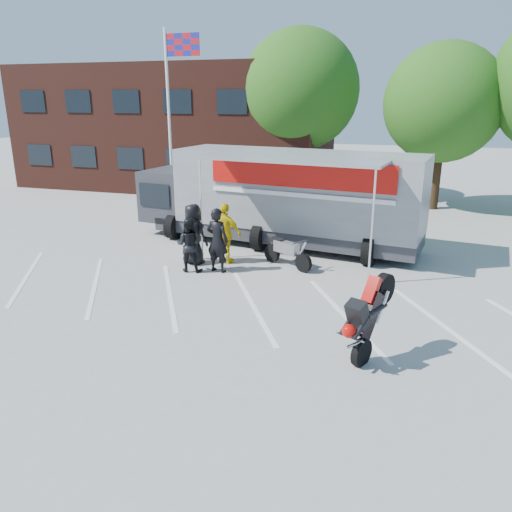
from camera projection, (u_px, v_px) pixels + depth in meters
The scene contains 13 objects.
ground at pixel (233, 319), 12.24m from camera, with size 100.00×100.00×0.00m, color #9E9E98.
parking_bay_lines at pixel (245, 303), 13.15m from camera, with size 18.00×5.00×0.01m, color white.
office_building at pixel (178, 127), 30.40m from camera, with size 18.00×8.00×7.00m, color #4E2219.
flagpole at pixel (174, 101), 21.58m from camera, with size 1.61×0.12×8.00m.
tree_left at pixel (300, 90), 25.69m from camera, with size 6.12×6.12×8.64m.
tree_mid at pixel (443, 103), 22.99m from camera, with size 5.44×5.44×7.68m.
transporter_truck at pixel (283, 244), 18.47m from camera, with size 10.72×5.16×3.41m, color gray, non-canonical shape.
parked_motorcycle at pixel (287, 267), 16.03m from camera, with size 0.67×2.01×1.05m, color #A6A6AB, non-canonical shape.
stunt_bike_rider at pixel (376, 353), 10.58m from camera, with size 0.79×1.68×1.98m, color black, non-canonical shape.
spectator_leather_a at pixel (193, 234), 16.06m from camera, with size 0.97×0.63×1.98m, color black.
spectator_leather_b at pixel (217, 240), 15.30m from camera, with size 0.73×0.48×2.01m, color black.
spectator_leather_c at pixel (189, 245), 15.38m from camera, with size 0.83×0.65×1.70m, color black.
spectator_hivis at pixel (225, 234), 16.10m from camera, with size 1.16×0.48×1.98m, color yellow.
Camera 1 is at (3.87, -10.53, 5.17)m, focal length 35.00 mm.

